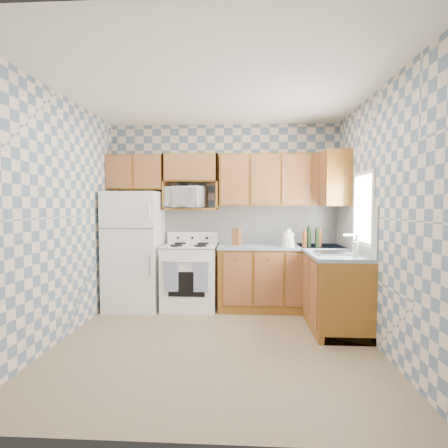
{
  "coord_description": "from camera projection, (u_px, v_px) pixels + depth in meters",
  "views": [
    {
      "loc": [
        0.3,
        -3.69,
        1.48
      ],
      "look_at": [
        0.05,
        0.75,
        1.25
      ],
      "focal_mm": 28.0,
      "sensor_mm": 36.0,
      "label": 1
    }
  ],
  "objects": [
    {
      "name": "microwave_shelf",
      "position": [
        192.0,
        209.0,
        5.15
      ],
      "size": [
        0.8,
        0.33,
        0.03
      ],
      "primitive_type": "cube",
      "color": "brown",
      "rests_on": "back_wall"
    },
    {
      "name": "stove_body",
      "position": [
        190.0,
        277.0,
        5.04
      ],
      "size": [
        0.76,
        0.65,
        0.9
      ],
      "primitive_type": "cube",
      "color": "white",
      "rests_on": "floor"
    },
    {
      "name": "upper_cabinets_right",
      "position": [
        333.0,
        179.0,
        4.83
      ],
      "size": [
        0.33,
        0.7,
        0.74
      ],
      "primitive_type": "cube",
      "color": "brown",
      "rests_on": "right_wall"
    },
    {
      "name": "cooktop",
      "position": [
        190.0,
        246.0,
        5.02
      ],
      "size": [
        0.76,
        0.65,
        0.02
      ],
      "primitive_type": "cube",
      "color": "silver",
      "rests_on": "stove_body"
    },
    {
      "name": "base_cabinets_back",
      "position": [
        280.0,
        279.0,
        5.0
      ],
      "size": [
        1.75,
        0.6,
        0.88
      ],
      "primitive_type": "cube",
      "color": "brown",
      "rests_on": "floor"
    },
    {
      "name": "countertop_back",
      "position": [
        280.0,
        247.0,
        4.97
      ],
      "size": [
        1.77,
        0.63,
        0.04
      ],
      "primitive_type": "cube",
      "color": "gray",
      "rests_on": "base_cabinets_back"
    },
    {
      "name": "electric_kettle",
      "position": [
        289.0,
        239.0,
        4.83
      ],
      "size": [
        0.15,
        0.15,
        0.19
      ],
      "primitive_type": "cylinder",
      "color": "white",
      "rests_on": "countertop_back"
    },
    {
      "name": "knife_block",
      "position": [
        237.0,
        237.0,
        5.0
      ],
      "size": [
        0.14,
        0.14,
        0.24
      ],
      "primitive_type": "cube",
      "rotation": [
        0.0,
        0.0,
        -0.39
      ],
      "color": "brown",
      "rests_on": "countertop_back"
    },
    {
      "name": "right_wall",
      "position": [
        379.0,
        219.0,
        3.6
      ],
      "size": [
        0.02,
        3.2,
        2.7
      ],
      "primitive_type": "cube",
      "color": "slate",
      "rests_on": "ground"
    },
    {
      "name": "backguard",
      "position": [
        193.0,
        238.0,
        5.29
      ],
      "size": [
        0.76,
        0.08,
        0.17
      ],
      "primitive_type": "cube",
      "color": "white",
      "rests_on": "cooktop"
    },
    {
      "name": "backsplash_right",
      "position": [
        354.0,
        228.0,
        4.41
      ],
      "size": [
        0.02,
        1.6,
        0.56
      ],
      "primitive_type": "cube",
      "color": "white",
      "rests_on": "right_wall"
    },
    {
      "name": "base_cabinets_right",
      "position": [
        329.0,
        287.0,
        4.46
      ],
      "size": [
        0.6,
        1.6,
        0.88
      ],
      "primitive_type": "cube",
      "color": "brown",
      "rests_on": "floor"
    },
    {
      "name": "bottle_1",
      "position": [
        317.0,
        238.0,
        4.68
      ],
      "size": [
        0.06,
        0.06,
        0.25
      ],
      "primitive_type": "cylinder",
      "color": "black",
      "rests_on": "countertop_back"
    },
    {
      "name": "dish_towel_left",
      "position": [
        171.0,
        277.0,
        4.71
      ],
      "size": [
        0.19,
        0.02,
        0.41
      ],
      "primitive_type": "cube",
      "color": "navy",
      "rests_on": "stove_body"
    },
    {
      "name": "microwave",
      "position": [
        185.0,
        197.0,
        5.09
      ],
      "size": [
        0.65,
        0.52,
        0.31
      ],
      "primitive_type": "imported",
      "rotation": [
        0.0,
        0.0,
        -0.28
      ],
      "color": "white",
      "rests_on": "microwave_shelf"
    },
    {
      "name": "bottle_2",
      "position": [
        319.0,
        238.0,
        4.78
      ],
      "size": [
        0.06,
        0.06,
        0.23
      ],
      "primitive_type": "cylinder",
      "color": "#602A11",
      "rests_on": "countertop_back"
    },
    {
      "name": "soap_bottle",
      "position": [
        356.0,
        249.0,
        3.82
      ],
      "size": [
        0.06,
        0.06,
        0.17
      ],
      "primitive_type": "cylinder",
      "color": "silver",
      "rests_on": "countertop_right"
    },
    {
      "name": "back_wall",
      "position": [
        224.0,
        214.0,
        5.29
      ],
      "size": [
        3.4,
        0.02,
        2.7
      ],
      "primitive_type": "cube",
      "color": "slate",
      "rests_on": "ground"
    },
    {
      "name": "countertop_right",
      "position": [
        330.0,
        252.0,
        4.44
      ],
      "size": [
        0.63,
        1.6,
        0.04
      ],
      "primitive_type": "cube",
      "color": "gray",
      "rests_on": "base_cabinets_right"
    },
    {
      "name": "window",
      "position": [
        363.0,
        209.0,
        4.05
      ],
      "size": [
        0.02,
        0.66,
        0.86
      ],
      "primitive_type": "cube",
      "color": "silver",
      "rests_on": "right_wall"
    },
    {
      "name": "food_containers",
      "position": [
        288.0,
        243.0,
        4.76
      ],
      "size": [
        0.18,
        0.18,
        0.12
      ],
      "primitive_type": null,
      "color": "silver",
      "rests_on": "countertop_back"
    },
    {
      "name": "backsplash_back",
      "position": [
        250.0,
        224.0,
        5.27
      ],
      "size": [
        2.6,
        0.02,
        0.56
      ],
      "primitive_type": "cube",
      "color": "white",
      "rests_on": "back_wall"
    },
    {
      "name": "upper_cabinets_back",
      "position": [
        280.0,
        180.0,
        5.06
      ],
      "size": [
        1.75,
        0.33,
        0.74
      ],
      "primitive_type": "cube",
      "color": "brown",
      "rests_on": "back_wall"
    },
    {
      "name": "dish_towel_right",
      "position": [
        201.0,
        277.0,
        4.68
      ],
      "size": [
        0.19,
        0.02,
        0.41
      ],
      "primitive_type": "cube",
      "color": "navy",
      "rests_on": "stove_body"
    },
    {
      "name": "refrigerator",
      "position": [
        135.0,
        250.0,
        5.04
      ],
      "size": [
        0.75,
        0.7,
        1.68
      ],
      "primitive_type": "cube",
      "color": "white",
      "rests_on": "floor"
    },
    {
      "name": "floor",
      "position": [
        215.0,
        343.0,
        3.77
      ],
      "size": [
        3.4,
        3.4,
        0.0
      ],
      "primitive_type": "plane",
      "color": "#7A644C",
      "rests_on": "ground"
    },
    {
      "name": "upper_cabinets_fridge",
      "position": [
        136.0,
        173.0,
        5.17
      ],
      "size": [
        0.82,
        0.33,
        0.5
      ],
      "primitive_type": "cube",
      "color": "brown",
      "rests_on": "back_wall"
    },
    {
      "name": "bottle_0",
      "position": [
        309.0,
        237.0,
        4.74
      ],
      "size": [
        0.06,
        0.06,
        0.27
      ],
      "primitive_type": "cylinder",
      "color": "black",
      "rests_on": "countertop_back"
    },
    {
      "name": "sink",
      "position": [
        337.0,
        253.0,
        4.09
      ],
      "size": [
        0.48,
        0.4,
        0.03
      ],
      "primitive_type": "cube",
      "color": "#B7B7BC",
      "rests_on": "countertop_right"
    },
    {
      "name": "bottle_3",
      "position": [
        304.0,
        240.0,
        4.69
      ],
      "size": [
        0.06,
        0.06,
        0.22
      ],
      "primitive_type": "cylinder",
      "color": "#602A11",
      "rests_on": "countertop_back"
    }
  ]
}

